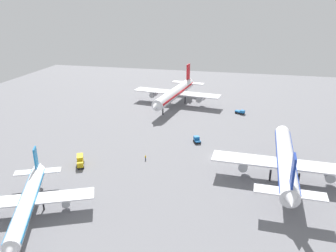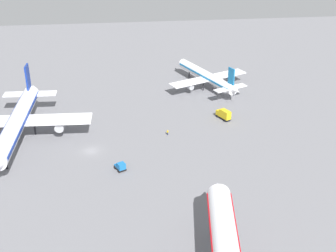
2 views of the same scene
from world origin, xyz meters
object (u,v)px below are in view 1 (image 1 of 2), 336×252
airplane_distant (28,201)px  catering_truck (80,161)px  ground_crew_worker (145,157)px  baggage_tug (197,140)px  airplane_at_gate (285,160)px  pushback_tractor (240,112)px  airplane_taxiing (175,93)px

airplane_distant → catering_truck: airplane_distant is taller
airplane_distant → ground_crew_worker: airplane_distant is taller
baggage_tug → airplane_at_gate: bearing=-151.3°
airplane_distant → catering_truck: bearing=157.0°
baggage_tug → pushback_tractor: bearing=-47.7°
airplane_at_gate → ground_crew_worker: bearing=89.6°
airplane_taxiing → airplane_at_gate: bearing=43.4°
airplane_taxiing → pushback_tractor: bearing=84.8°
catering_truck → baggage_tug: catering_truck is taller
pushback_tractor → baggage_tug: (-38.01, 14.88, 0.19)m
catering_truck → baggage_tug: (26.91, -33.56, -0.54)m
pushback_tractor → baggage_tug: baggage_tug is taller
pushback_tractor → ground_crew_worker: size_ratio=2.86×
airplane_at_gate → ground_crew_worker: airplane_at_gate is taller
airplane_taxiing → ground_crew_worker: bearing=11.0°
ground_crew_worker → airplane_distant: bearing=-175.9°
airplane_distant → pushback_tractor: airplane_distant is taller
pushback_tractor → airplane_distant: bearing=-89.7°
ground_crew_worker → catering_truck: bearing=146.0°
baggage_tug → catering_truck: bearing=102.4°
airplane_at_gate → pushback_tractor: size_ratio=11.11×
airplane_at_gate → pushback_tractor: airplane_at_gate is taller
airplane_at_gate → airplane_taxiing: (66.01, 46.81, 0.32)m
baggage_tug → ground_crew_worker: baggage_tug is taller
catering_truck → airplane_at_gate: bearing=69.9°
baggage_tug → ground_crew_worker: 23.28m
airplane_at_gate → airplane_distant: size_ratio=1.43×
airplane_taxiing → pushback_tractor: airplane_taxiing is taller
airplane_taxiing → airplane_distant: 101.26m
airplane_at_gate → airplane_distant: airplane_at_gate is taller
airplane_distant → catering_truck: 27.59m
airplane_taxiing → ground_crew_worker: (-63.93, -3.27, -5.35)m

